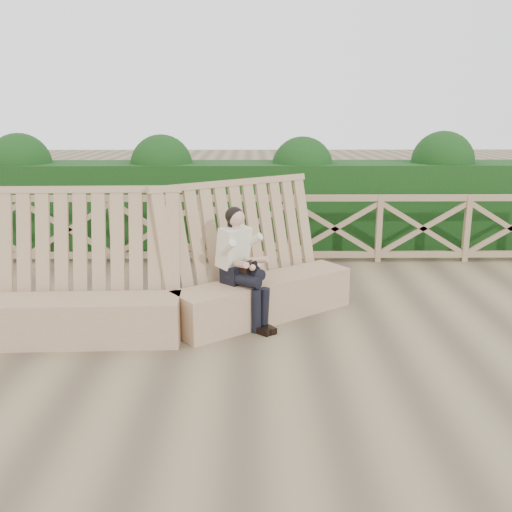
{
  "coord_description": "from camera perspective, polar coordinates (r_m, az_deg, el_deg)",
  "views": [
    {
      "loc": [
        0.06,
        -5.5,
        2.43
      ],
      "look_at": [
        0.13,
        0.4,
        0.9
      ],
      "focal_mm": 40.0,
      "sensor_mm": 36.0,
      "label": 1
    }
  ],
  "objects": [
    {
      "name": "ground",
      "position": [
        6.01,
        -1.17,
        -9.3
      ],
      "size": [
        60.0,
        60.0,
        0.0
      ],
      "primitive_type": "plane",
      "color": "brown",
      "rests_on": "ground"
    },
    {
      "name": "bench",
      "position": [
        6.54,
        -8.38,
        -3.65
      ],
      "size": [
        4.29,
        2.05,
        1.62
      ],
      "rotation": [
        0.0,
        0.0,
        0.3
      ],
      "color": "#937654",
      "rests_on": "ground"
    },
    {
      "name": "woman",
      "position": [
        6.47,
        -1.51,
        -0.51
      ],
      "size": [
        0.72,
        0.75,
        1.36
      ],
      "rotation": [
        0.0,
        0.0,
        0.81
      ],
      "color": "black",
      "rests_on": "ground"
    },
    {
      "name": "guardrail",
      "position": [
        9.2,
        -1.0,
        2.74
      ],
      "size": [
        10.1,
        0.09,
        1.1
      ],
      "color": "#8F6E53",
      "rests_on": "ground"
    },
    {
      "name": "hedge",
      "position": [
        10.34,
        -0.97,
        5.17
      ],
      "size": [
        12.0,
        1.2,
        1.5
      ],
      "primitive_type": "cube",
      "color": "black",
      "rests_on": "ground"
    }
  ]
}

